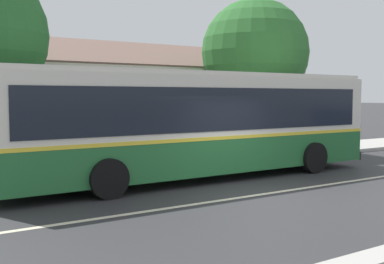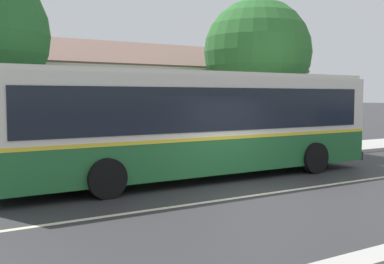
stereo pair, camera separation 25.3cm
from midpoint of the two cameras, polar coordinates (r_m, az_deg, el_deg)
ground_plane at (r=12.49m, az=8.01°, el=-7.29°), size 300.00×300.00×0.00m
sidewalk_far at (r=17.38m, az=-5.19°, el=-3.76°), size 60.00×3.00×0.15m
lane_divider_stripe at (r=12.49m, az=8.01°, el=-7.27°), size 60.00×0.16×0.01m
community_building at (r=24.11m, az=-15.41°, el=2.94°), size 23.06×9.70×6.33m
transit_bus at (r=14.47m, az=-0.05°, el=1.20°), size 12.41×2.83×3.20m
bench_down_street at (r=15.98m, az=-14.44°, el=-2.76°), size 1.88×0.51×0.94m
street_tree_primary at (r=21.52m, az=7.07°, el=8.80°), size 4.69×4.69×6.75m
bus_stop_sign at (r=20.47m, az=12.80°, el=1.77°), size 0.36×0.07×2.40m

